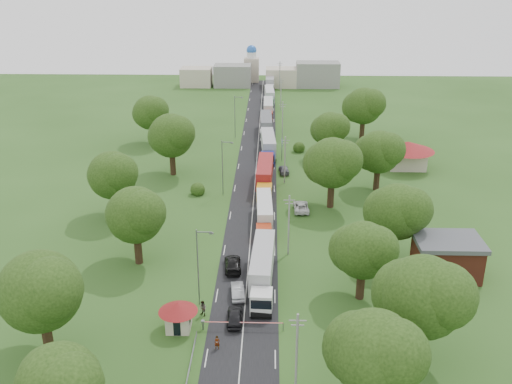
{
  "coord_description": "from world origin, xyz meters",
  "views": [
    {
      "loc": [
        2.92,
        -78.36,
        38.34
      ],
      "look_at": [
        0.52,
        8.94,
        3.0
      ],
      "focal_mm": 40.0,
      "sensor_mm": 36.0,
      "label": 1
    }
  ],
  "objects_px": {
    "car_lane_front": "(235,316)",
    "car_lane_mid": "(238,291)",
    "truck_0": "(262,269)",
    "pedestrian_near": "(217,343)",
    "boom_barrier": "(231,323)",
    "info_sign": "(282,145)",
    "guard_booth": "(178,313)"
  },
  "relations": [
    {
      "from": "guard_booth",
      "to": "info_sign",
      "type": "height_order",
      "value": "info_sign"
    },
    {
      "from": "info_sign",
      "to": "truck_0",
      "type": "xyz_separation_m",
      "value": [
        -3.21,
        -50.09,
        -0.74
      ]
    },
    {
      "from": "boom_barrier",
      "to": "car_lane_mid",
      "type": "bearing_deg",
      "value": 87.08
    },
    {
      "from": "car_lane_mid",
      "to": "pedestrian_near",
      "type": "bearing_deg",
      "value": 75.08
    },
    {
      "from": "boom_barrier",
      "to": "car_lane_mid",
      "type": "height_order",
      "value": "car_lane_mid"
    },
    {
      "from": "guard_booth",
      "to": "pedestrian_near",
      "type": "xyz_separation_m",
      "value": [
        4.62,
        -3.5,
        -1.36
      ]
    },
    {
      "from": "guard_booth",
      "to": "car_lane_front",
      "type": "height_order",
      "value": "guard_booth"
    },
    {
      "from": "truck_0",
      "to": "guard_booth",
      "type": "bearing_deg",
      "value": -132.82
    },
    {
      "from": "truck_0",
      "to": "car_lane_front",
      "type": "bearing_deg",
      "value": -109.55
    },
    {
      "from": "car_lane_front",
      "to": "car_lane_mid",
      "type": "xyz_separation_m",
      "value": [
        0.0,
        5.5,
        -0.04
      ]
    },
    {
      "from": "guard_booth",
      "to": "car_lane_front",
      "type": "bearing_deg",
      "value": 13.61
    },
    {
      "from": "truck_0",
      "to": "car_lane_mid",
      "type": "bearing_deg",
      "value": -135.73
    },
    {
      "from": "boom_barrier",
      "to": "pedestrian_near",
      "type": "xyz_separation_m",
      "value": [
        -1.22,
        -3.5,
        -0.09
      ]
    },
    {
      "from": "car_lane_front",
      "to": "car_lane_mid",
      "type": "height_order",
      "value": "car_lane_front"
    },
    {
      "from": "boom_barrier",
      "to": "guard_booth",
      "type": "distance_m",
      "value": 5.98
    },
    {
      "from": "boom_barrier",
      "to": "guard_booth",
      "type": "xyz_separation_m",
      "value": [
        -5.84,
        -0.0,
        1.27
      ]
    },
    {
      "from": "car_lane_front",
      "to": "car_lane_mid",
      "type": "distance_m",
      "value": 5.5
    },
    {
      "from": "boom_barrier",
      "to": "car_lane_front",
      "type": "height_order",
      "value": "car_lane_front"
    },
    {
      "from": "car_lane_front",
      "to": "car_lane_mid",
      "type": "bearing_deg",
      "value": -91.45
    },
    {
      "from": "truck_0",
      "to": "pedestrian_near",
      "type": "relative_size",
      "value": 9.58
    },
    {
      "from": "car_lane_front",
      "to": "car_lane_mid",
      "type": "relative_size",
      "value": 1.02
    },
    {
      "from": "boom_barrier",
      "to": "car_lane_mid",
      "type": "xyz_separation_m",
      "value": [
        0.36,
        7.0,
        -0.16
      ]
    },
    {
      "from": "car_lane_front",
      "to": "pedestrian_near",
      "type": "relative_size",
      "value": 2.79
    },
    {
      "from": "truck_0",
      "to": "pedestrian_near",
      "type": "distance_m",
      "value": 14.24
    },
    {
      "from": "info_sign",
      "to": "car_lane_front",
      "type": "distance_m",
      "value": 58.87
    },
    {
      "from": "boom_barrier",
      "to": "pedestrian_near",
      "type": "relative_size",
      "value": 5.73
    },
    {
      "from": "info_sign",
      "to": "pedestrian_near",
      "type": "bearing_deg",
      "value": -96.98
    },
    {
      "from": "truck_0",
      "to": "pedestrian_near",
      "type": "xyz_separation_m",
      "value": [
        -4.56,
        -13.41,
        -1.46
      ]
    },
    {
      "from": "info_sign",
      "to": "pedestrian_near",
      "type": "height_order",
      "value": "info_sign"
    },
    {
      "from": "pedestrian_near",
      "to": "truck_0",
      "type": "bearing_deg",
      "value": 73.17
    },
    {
      "from": "info_sign",
      "to": "truck_0",
      "type": "bearing_deg",
      "value": -93.67
    },
    {
      "from": "boom_barrier",
      "to": "car_lane_mid",
      "type": "distance_m",
      "value": 7.01
    }
  ]
}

